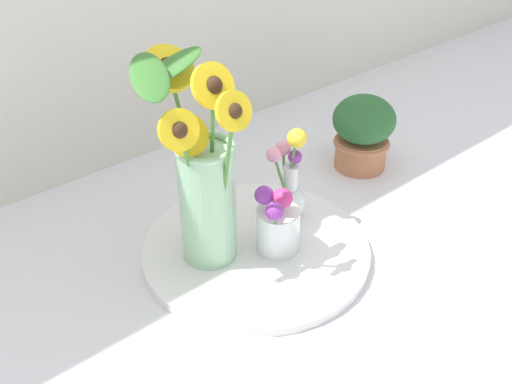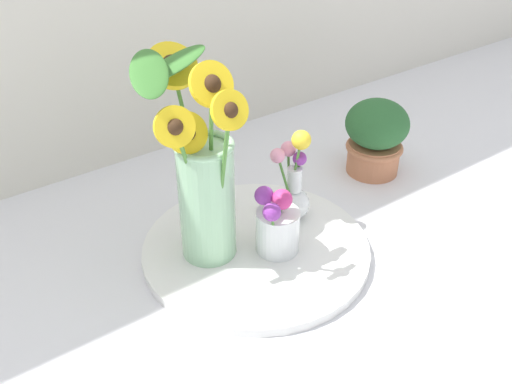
{
  "view_description": "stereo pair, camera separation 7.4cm",
  "coord_description": "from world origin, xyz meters",
  "px_view_note": "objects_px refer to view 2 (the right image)",
  "views": [
    {
      "loc": [
        -0.55,
        -0.65,
        0.73
      ],
      "look_at": [
        0.03,
        0.03,
        0.14
      ],
      "focal_mm": 42.0,
      "sensor_mm": 36.0,
      "label": 1
    },
    {
      "loc": [
        -0.49,
        -0.7,
        0.73
      ],
      "look_at": [
        0.03,
        0.03,
        0.14
      ],
      "focal_mm": 42.0,
      "sensor_mm": 36.0,
      "label": 2
    }
  ],
  "objects_px": {
    "serving_tray": "(256,249)",
    "vase_small_center": "(278,226)",
    "mason_jar_sunflowers": "(202,179)",
    "potted_plant": "(376,135)",
    "vase_bulb_right": "(294,186)"
  },
  "relations": [
    {
      "from": "serving_tray",
      "to": "potted_plant",
      "type": "relative_size",
      "value": 2.45
    },
    {
      "from": "potted_plant",
      "to": "serving_tray",
      "type": "bearing_deg",
      "value": -167.05
    },
    {
      "from": "mason_jar_sunflowers",
      "to": "potted_plant",
      "type": "xyz_separation_m",
      "value": [
        0.48,
        0.05,
        -0.08
      ]
    },
    {
      "from": "serving_tray",
      "to": "vase_bulb_right",
      "type": "bearing_deg",
      "value": 16.55
    },
    {
      "from": "mason_jar_sunflowers",
      "to": "serving_tray",
      "type": "bearing_deg",
      "value": -26.62
    },
    {
      "from": "vase_bulb_right",
      "to": "vase_small_center",
      "type": "bearing_deg",
      "value": -143.0
    },
    {
      "from": "vase_small_center",
      "to": "potted_plant",
      "type": "bearing_deg",
      "value": 18.57
    },
    {
      "from": "vase_bulb_right",
      "to": "mason_jar_sunflowers",
      "type": "bearing_deg",
      "value": 177.62
    },
    {
      "from": "mason_jar_sunflowers",
      "to": "vase_small_center",
      "type": "relative_size",
      "value": 2.79
    },
    {
      "from": "serving_tray",
      "to": "vase_small_center",
      "type": "distance_m",
      "value": 0.08
    },
    {
      "from": "mason_jar_sunflowers",
      "to": "vase_small_center",
      "type": "bearing_deg",
      "value": -34.85
    },
    {
      "from": "serving_tray",
      "to": "vase_small_center",
      "type": "bearing_deg",
      "value": -53.74
    },
    {
      "from": "vase_small_center",
      "to": "vase_bulb_right",
      "type": "distance_m",
      "value": 0.11
    },
    {
      "from": "serving_tray",
      "to": "vase_small_center",
      "type": "height_order",
      "value": "vase_small_center"
    },
    {
      "from": "serving_tray",
      "to": "mason_jar_sunflowers",
      "type": "height_order",
      "value": "mason_jar_sunflowers"
    }
  ]
}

